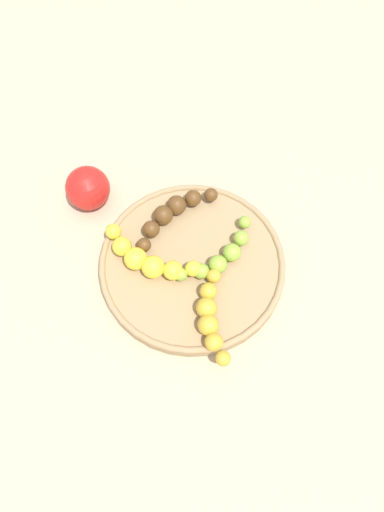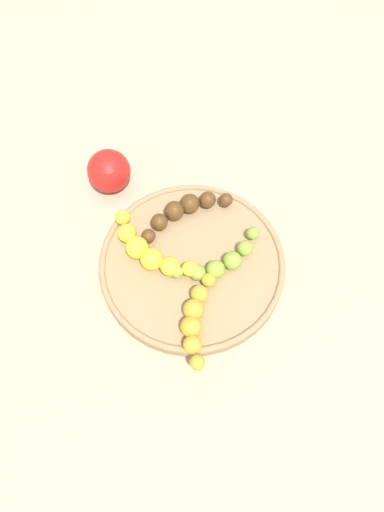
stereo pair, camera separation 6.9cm
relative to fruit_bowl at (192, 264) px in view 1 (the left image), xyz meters
name	(u,v)px [view 1 (the left image)]	position (x,y,z in m)	size (l,w,h in m)	color
ground_plane	(192,267)	(0.00, 0.00, -0.01)	(2.40, 2.40, 0.00)	tan
fruit_bowl	(192,264)	(0.00, 0.00, 0.00)	(0.29, 0.29, 0.02)	#A08259
banana_green	(222,255)	(-0.04, 0.02, 0.02)	(0.15, 0.06, 0.03)	#8CAD38
banana_overripe	(172,213)	(-0.01, -0.08, 0.02)	(0.16, 0.06, 0.03)	#593819
banana_yellow	(147,259)	(0.06, -0.03, 0.02)	(0.10, 0.14, 0.03)	yellow
banana_spotted	(210,316)	(0.03, 0.09, 0.02)	(0.08, 0.13, 0.03)	gold
apple_red	(88,188)	(0.08, -0.19, 0.02)	(0.07, 0.07, 0.07)	red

